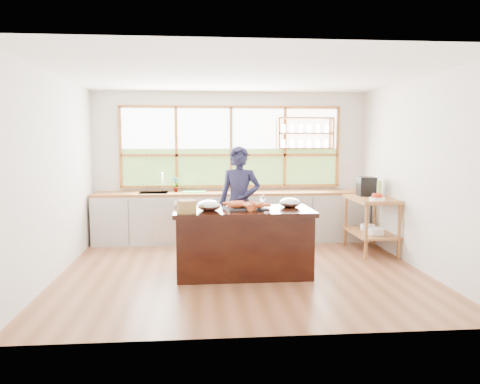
{
  "coord_description": "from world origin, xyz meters",
  "views": [
    {
      "loc": [
        -0.58,
        -6.39,
        1.82
      ],
      "look_at": [
        -0.02,
        0.15,
        1.09
      ],
      "focal_mm": 35.0,
      "sensor_mm": 36.0,
      "label": 1
    }
  ],
  "objects": [
    {
      "name": "mixing_bowl_right",
      "position": [
        0.66,
        -0.06,
        0.96
      ],
      "size": [
        0.29,
        0.29,
        0.14
      ],
      "primitive_type": "ellipsoid",
      "color": "#BBBEC2",
      "rests_on": "island"
    },
    {
      "name": "espresso_machine",
      "position": [
        2.19,
        1.15,
        1.06
      ],
      "size": [
        0.29,
        0.31,
        0.31
      ],
      "primitive_type": "cube",
      "rotation": [
        0.0,
        0.0,
        -0.07
      ],
      "color": "black",
      "rests_on": "right_shelf_unit"
    },
    {
      "name": "wicker_basket",
      "position": [
        -0.75,
        -0.45,
        0.98
      ],
      "size": [
        0.25,
        0.25,
        0.16
      ],
      "primitive_type": "cylinder",
      "color": "#A47B40",
      "rests_on": "island"
    },
    {
      "name": "room_shell",
      "position": [
        0.02,
        0.51,
        1.75
      ],
      "size": [
        5.02,
        4.52,
        2.71
      ],
      "color": "silver",
      "rests_on": "ground_plane"
    },
    {
      "name": "wine_bottle",
      "position": [
        2.24,
        0.72,
        1.05
      ],
      "size": [
        0.09,
        0.09,
        0.29
      ],
      "primitive_type": "cylinder",
      "rotation": [
        0.0,
        0.0,
        -0.22
      ],
      "color": "#97BC53",
      "rests_on": "right_shelf_unit"
    },
    {
      "name": "right_shelf_unit",
      "position": [
        2.19,
        0.89,
        0.6
      ],
      "size": [
        0.62,
        1.1,
        0.9
      ],
      "color": "olive",
      "rests_on": "ground_plane"
    },
    {
      "name": "fruit_bowl",
      "position": [
        2.14,
        0.54,
        0.94
      ],
      "size": [
        0.23,
        0.23,
        0.11
      ],
      "color": "white",
      "rests_on": "right_shelf_unit"
    },
    {
      "name": "cook",
      "position": [
        0.01,
        0.56,
        0.87
      ],
      "size": [
        0.72,
        0.57,
        1.74
      ],
      "primitive_type": "imported",
      "rotation": [
        0.0,
        0.0,
        -0.26
      ],
      "color": "#1A1A36",
      "rests_on": "ground_plane"
    },
    {
      "name": "potted_plant",
      "position": [
        -1.02,
        2.0,
        1.04
      ],
      "size": [
        0.17,
        0.14,
        0.28
      ],
      "primitive_type": "imported",
      "rotation": [
        0.0,
        0.0,
        0.28
      ],
      "color": "slate",
      "rests_on": "back_counter"
    },
    {
      "name": "mixing_bowl_left",
      "position": [
        -0.46,
        -0.29,
        0.97
      ],
      "size": [
        0.31,
        0.31,
        0.15
      ],
      "primitive_type": "ellipsoid",
      "color": "#BBBEC2",
      "rests_on": "island"
    },
    {
      "name": "ground_plane",
      "position": [
        0.0,
        0.0,
        0.0
      ],
      "size": [
        5.0,
        5.0,
        0.0
      ],
      "primitive_type": "plane",
      "color": "#94593A"
    },
    {
      "name": "wine_glass",
      "position": [
        0.23,
        -0.4,
        1.06
      ],
      "size": [
        0.08,
        0.08,
        0.22
      ],
      "color": "white",
      "rests_on": "island"
    },
    {
      "name": "back_counter",
      "position": [
        -0.02,
        1.94,
        0.45
      ],
      "size": [
        4.9,
        0.63,
        0.9
      ],
      "color": "#B0ACA6",
      "rests_on": "ground_plane"
    },
    {
      "name": "slate_board",
      "position": [
        0.03,
        -0.19,
        0.91
      ],
      "size": [
        0.61,
        0.49,
        0.02
      ],
      "primitive_type": "cube",
      "rotation": [
        0.0,
        0.0,
        0.17
      ],
      "color": "black",
      "rests_on": "island"
    },
    {
      "name": "parchment_roll",
      "position": [
        -0.83,
        0.02,
        0.94
      ],
      "size": [
        0.25,
        0.29,
        0.08
      ],
      "primitive_type": "cylinder",
      "rotation": [
        1.57,
        0.0,
        0.66
      ],
      "color": "white",
      "rests_on": "island"
    },
    {
      "name": "lobster_pile",
      "position": [
        0.03,
        -0.2,
        0.96
      ],
      "size": [
        0.55,
        0.48,
        0.08
      ],
      "color": "#C54019",
      "rests_on": "slate_board"
    },
    {
      "name": "cutting_board",
      "position": [
        -0.69,
        1.94,
        0.91
      ],
      "size": [
        0.43,
        0.34,
        0.01
      ],
      "primitive_type": "cube",
      "rotation": [
        0.0,
        0.0,
        -0.1
      ],
      "color": "#51CD4A",
      "rests_on": "back_counter"
    },
    {
      "name": "island",
      "position": [
        0.0,
        -0.2,
        0.45
      ],
      "size": [
        1.85,
        0.9,
        0.9
      ],
      "color": "black",
      "rests_on": "ground_plane"
    }
  ]
}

